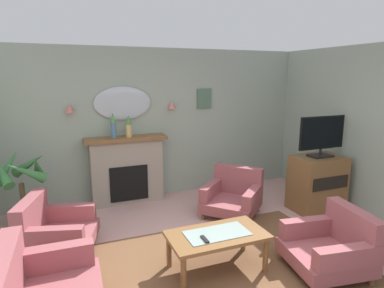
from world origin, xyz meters
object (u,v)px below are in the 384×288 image
object	(u,v)px
mantel_vase_left	(129,126)
armchair_by_coffee_table	(53,229)
tv_cabinet	(317,183)
tv_flatscreen	(322,135)
fireplace	(127,171)
wall_sconce_left	(69,108)
coffee_table	(217,238)
potted_plant_tall_palm	(23,193)
wall_mirror	(123,103)
wall_sconce_right	(172,105)
armchair_beside_couch	(333,245)
armchair_near_fireplace	(233,195)
mantel_vase_centre	(113,125)
tv_remote	(205,239)
framed_picture	(204,99)

from	to	relation	value
mantel_vase_left	armchair_by_coffee_table	xyz separation A→B (m)	(-1.23, -1.27, -1.05)
tv_cabinet	tv_flatscreen	bearing A→B (deg)	-90.00
fireplace	wall_sconce_left	size ratio (longest dim) A/B	9.71
coffee_table	potted_plant_tall_palm	distance (m)	2.82
wall_mirror	potted_plant_tall_palm	distance (m)	2.04
wall_sconce_left	wall_sconce_right	size ratio (longest dim) A/B	1.00
armchair_beside_couch	armchair_near_fireplace	world-z (taller)	same
tv_cabinet	mantel_vase_centre	bearing A→B (deg)	154.49
coffee_table	tv_flatscreen	xyz separation A→B (m)	(2.26, 0.91, 0.86)
armchair_by_coffee_table	potted_plant_tall_palm	xyz separation A→B (m)	(-0.38, 0.77, 0.26)
mantel_vase_left	wall_sconce_left	xyz separation A→B (m)	(-0.90, 0.12, 0.31)
tv_remote	tv_cabinet	bearing A→B (deg)	22.65
coffee_table	armchair_by_coffee_table	distance (m)	2.04
wall_sconce_right	tv_flatscreen	size ratio (longest dim) A/B	0.17
mantel_vase_left	armchair_by_coffee_table	distance (m)	2.05
tv_cabinet	potted_plant_tall_palm	world-z (taller)	potted_plant_tall_palm
mantel_vase_centre	mantel_vase_left	xyz separation A→B (m)	(0.25, 0.00, -0.02)
armchair_beside_couch	potted_plant_tall_palm	xyz separation A→B (m)	(-3.30, 2.37, 0.26)
armchair_by_coffee_table	potted_plant_tall_palm	size ratio (longest dim) A/B	0.87
armchair_beside_couch	armchair_by_coffee_table	xyz separation A→B (m)	(-2.93, 1.59, 0.00)
armchair_near_fireplace	potted_plant_tall_palm	world-z (taller)	potted_plant_tall_palm
wall_mirror	wall_sconce_left	xyz separation A→B (m)	(-0.85, -0.05, -0.05)
coffee_table	tv_cabinet	bearing A→B (deg)	22.37
coffee_table	potted_plant_tall_palm	bearing A→B (deg)	138.32
wall_sconce_left	armchair_near_fireplace	world-z (taller)	wall_sconce_left
wall_sconce_right	armchair_beside_couch	bearing A→B (deg)	-73.31
fireplace	armchair_by_coffee_table	distance (m)	1.77
tv_cabinet	armchair_by_coffee_table	bearing A→B (deg)	177.65
wall_mirror	armchair_near_fireplace	size ratio (longest dim) A/B	0.84
framed_picture	coffee_table	bearing A→B (deg)	-110.62
framed_picture	mantel_vase_left	bearing A→B (deg)	-172.92
coffee_table	tv_cabinet	distance (m)	2.45
mantel_vase_centre	coffee_table	xyz separation A→B (m)	(0.74, -2.37, -0.99)
armchair_near_fireplace	armchair_by_coffee_table	distance (m)	2.67
mantel_vase_left	tv_cabinet	size ratio (longest dim) A/B	0.41
tv_remote	tv_cabinet	distance (m)	2.66
mantel_vase_left	tv_cabinet	xyz separation A→B (m)	(2.76, -1.43, -0.90)
framed_picture	tv_flatscreen	size ratio (longest dim) A/B	0.43
tv_cabinet	potted_plant_tall_palm	distance (m)	4.46
wall_sconce_left	tv_flatscreen	world-z (taller)	wall_sconce_left
wall_mirror	coffee_table	xyz separation A→B (m)	(0.54, -2.54, -1.33)
fireplace	tv_cabinet	bearing A→B (deg)	-27.53
fireplace	tv_flatscreen	bearing A→B (deg)	-27.87
framed_picture	tv_flatscreen	xyz separation A→B (m)	(1.31, -1.63, -0.50)
tv_flatscreen	wall_sconce_right	bearing A→B (deg)	141.15
potted_plant_tall_palm	coffee_table	bearing A→B (deg)	-41.68
wall_mirror	armchair_near_fireplace	xyz separation A→B (m)	(1.48, -1.22, -1.40)
mantel_vase_centre	wall_mirror	distance (m)	0.43
wall_sconce_right	wall_sconce_left	bearing A→B (deg)	180.00
coffee_table	armchair_near_fireplace	xyz separation A→B (m)	(0.93, 1.31, -0.08)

